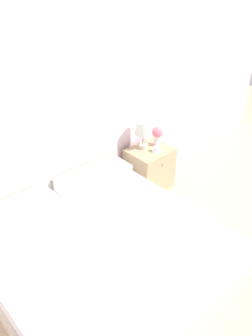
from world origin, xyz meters
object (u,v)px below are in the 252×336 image
at_px(table_lamp, 143,130).
at_px(nightstand, 149,169).
at_px(flower_vase, 157,134).
at_px(teacup, 156,149).
at_px(bed, 97,249).

bearing_deg(table_lamp, nightstand, -70.04).
bearing_deg(table_lamp, flower_vase, -20.26).
xyz_separation_m(nightstand, teacup, (0.02, -0.08, 0.31)).
bearing_deg(flower_vase, nightstand, -169.09).
relative_size(bed, nightstand, 3.45).
relative_size(bed, teacup, 17.41).
height_order(nightstand, table_lamp, table_lamp).
xyz_separation_m(table_lamp, flower_vase, (0.18, -0.07, -0.09)).
bearing_deg(teacup, bed, -157.73).
height_order(bed, nightstand, bed).
height_order(bed, teacup, bed).
relative_size(table_lamp, teacup, 3.19).
height_order(bed, flower_vase, bed).
height_order(nightstand, flower_vase, flower_vase).
xyz_separation_m(flower_vase, teacup, (-0.13, -0.11, -0.12)).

